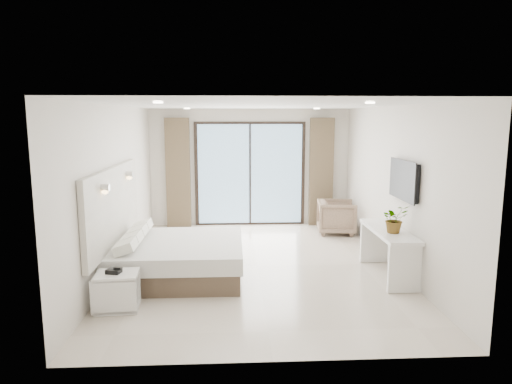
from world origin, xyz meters
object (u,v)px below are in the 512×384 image
bed (177,258)px  console_desk (388,242)px  armchair (337,215)px  nightstand (117,291)px

bed → console_desk: console_desk is taller
console_desk → armchair: size_ratio=1.97×
bed → console_desk: bearing=-3.2°
bed → armchair: 4.06m
bed → armchair: (3.15, 2.56, 0.10)m
bed → armchair: armchair is taller
bed → nightstand: size_ratio=3.53×
nightstand → armchair: 5.38m
nightstand → armchair: armchair is taller
bed → console_desk: size_ratio=1.28×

